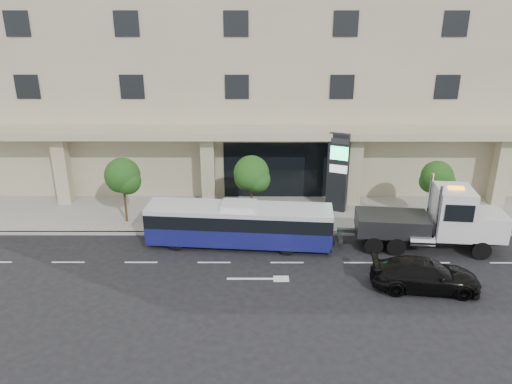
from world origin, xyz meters
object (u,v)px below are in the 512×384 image
black_sedan (425,275)px  signage_pylon (337,172)px  tow_truck (436,221)px  city_bus (239,224)px

black_sedan → signage_pylon: signage_pylon is taller
tow_truck → signage_pylon: signage_pylon is taller
black_sedan → signage_pylon: bearing=23.6°
black_sedan → tow_truck: bearing=-17.3°
city_bus → black_sedan: city_bus is taller
tow_truck → signage_pylon: (-4.86, 5.25, 1.12)m
tow_truck → signage_pylon: 7.24m
tow_truck → black_sedan: tow_truck is taller
tow_truck → black_sedan: bearing=-107.4°
black_sedan → signage_pylon: size_ratio=1.00×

